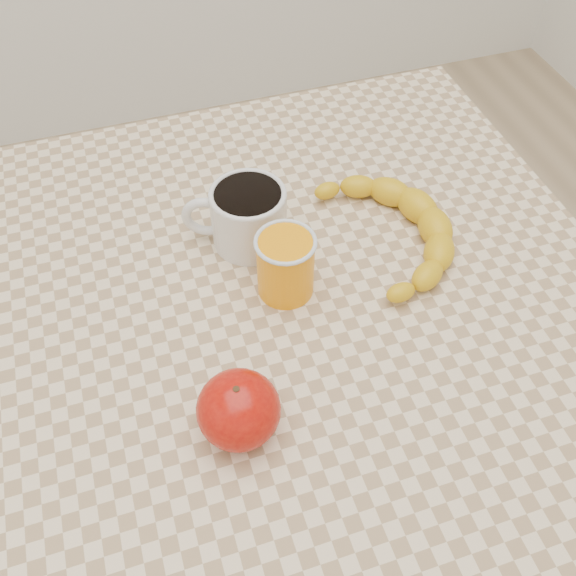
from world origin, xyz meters
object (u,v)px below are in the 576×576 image
object	(u,v)px
table	(288,341)
orange_juice_glass	(286,265)
apple	(239,410)
coffee_mug	(247,215)
banana	(392,230)

from	to	relation	value
table	orange_juice_glass	size ratio (longest dim) A/B	9.69
orange_juice_glass	apple	size ratio (longest dim) A/B	0.79
orange_juice_glass	apple	world-z (taller)	orange_juice_glass
table	coffee_mug	world-z (taller)	coffee_mug
table	apple	world-z (taller)	apple
coffee_mug	table	bearing A→B (deg)	-80.50
table	apple	distance (m)	0.21
table	orange_juice_glass	bearing A→B (deg)	82.13
table	apple	xyz separation A→B (m)	(-0.10, -0.14, 0.12)
orange_juice_glass	coffee_mug	bearing A→B (deg)	102.39
orange_juice_glass	banana	size ratio (longest dim) A/B	0.31
apple	banana	world-z (taller)	apple
banana	coffee_mug	bearing A→B (deg)	165.02
coffee_mug	orange_juice_glass	distance (m)	0.09
orange_juice_glass	banana	bearing A→B (deg)	12.80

